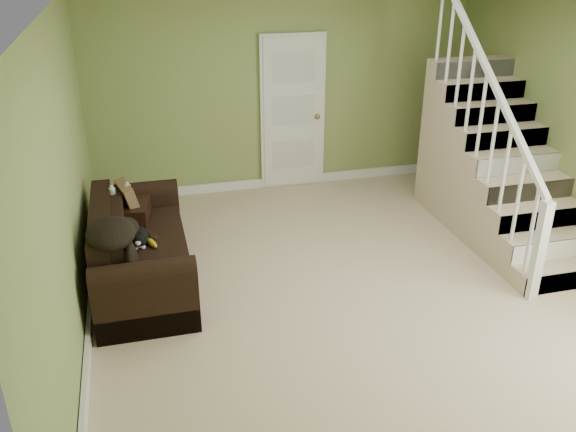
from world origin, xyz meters
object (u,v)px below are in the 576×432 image
side_table (126,229)px  cat (140,238)px  sofa (138,253)px  banana (152,243)px

side_table → cat: side_table is taller
sofa → side_table: size_ratio=2.42×
sofa → cat: 0.24m
sofa → banana: (0.14, -0.12, 0.16)m
side_table → banana: bearing=-70.1°
cat → banana: (0.11, -0.03, -0.06)m
sofa → banana: bearing=-40.6°
side_table → cat: size_ratio=1.82×
sofa → cat: bearing=-68.7°
cat → banana: bearing=-10.4°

